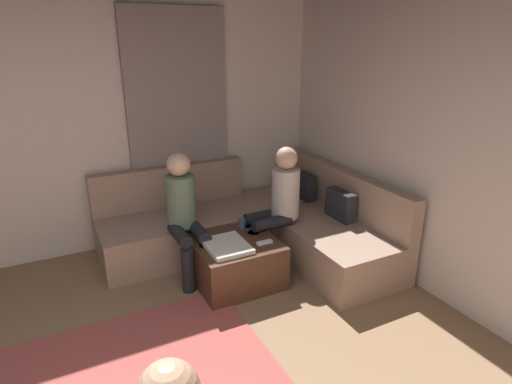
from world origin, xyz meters
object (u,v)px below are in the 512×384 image
(coffee_mug, at_px, (242,224))
(game_remote, at_px, (264,242))
(ottoman, at_px, (235,261))
(person_on_couch_side, at_px, (184,211))
(sectional_couch, at_px, (257,225))
(person_on_couch_back, at_px, (277,201))

(coffee_mug, bearing_deg, game_remote, 5.71)
(ottoman, height_order, person_on_couch_side, person_on_couch_side)
(ottoman, xyz_separation_m, game_remote, (0.18, 0.22, 0.22))
(sectional_couch, distance_m, coffee_mug, 0.45)
(person_on_couch_back, distance_m, person_on_couch_side, 0.92)
(sectional_couch, xyz_separation_m, person_on_couch_back, (0.31, 0.06, 0.38))
(sectional_couch, relative_size, ottoman, 3.36)
(game_remote, xyz_separation_m, person_on_couch_side, (-0.51, -0.58, 0.23))
(ottoman, distance_m, person_on_couch_side, 0.66)
(sectional_couch, xyz_separation_m, coffee_mug, (0.26, -0.31, 0.19))
(sectional_couch, bearing_deg, person_on_couch_side, -80.11)
(game_remote, bearing_deg, sectional_couch, 157.84)
(coffee_mug, xyz_separation_m, person_on_couch_side, (-0.11, -0.54, 0.19))
(ottoman, bearing_deg, person_on_couch_back, 107.21)
(coffee_mug, bearing_deg, person_on_couch_side, -101.94)
(game_remote, distance_m, person_on_couch_back, 0.53)
(sectional_couch, bearing_deg, ottoman, -45.47)
(sectional_couch, height_order, ottoman, sectional_couch)
(person_on_couch_back, bearing_deg, person_on_couch_side, 79.63)
(ottoman, xyz_separation_m, person_on_couch_back, (-0.17, 0.54, 0.45))
(game_remote, xyz_separation_m, person_on_couch_back, (-0.35, 0.32, 0.23))
(ottoman, bearing_deg, game_remote, 50.71)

